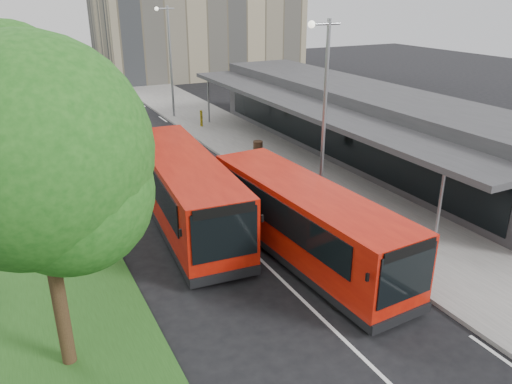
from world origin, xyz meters
TOP-DOWN VIEW (x-y plane):
  - ground at (0.00, 0.00)m, footprint 120.00×120.00m
  - pavement at (6.00, 20.00)m, footprint 5.00×80.00m
  - grass_verge at (-7.00, 20.00)m, footprint 5.00×80.00m
  - lane_centre_line at (0.00, 15.00)m, footprint 0.12×70.00m
  - kerb_dashes at (3.30, 19.00)m, footprint 0.12×56.00m
  - station_building at (10.86, 8.00)m, footprint 7.70×26.00m
  - tree_near at (-7.01, -2.95)m, footprint 5.26×5.26m
  - tree_mid at (-7.01, 9.05)m, footprint 5.04×5.04m
  - tree_far at (-7.01, 21.05)m, footprint 4.62×4.62m
  - lamp_post_near at (4.12, 2.00)m, footprint 1.44×0.28m
  - lamp_post_far at (4.12, 22.00)m, footprint 1.44×0.28m
  - bus_main at (1.50, -1.01)m, footprint 2.99×9.88m
  - bus_second at (-1.41, 3.65)m, footprint 3.51×10.60m
  - litter_bin at (5.21, 9.87)m, footprint 0.69×0.69m
  - bollard at (4.96, 18.15)m, footprint 0.21×0.21m
  - car_near at (1.63, 38.27)m, footprint 1.80×3.66m
  - car_far at (-0.99, 44.38)m, footprint 2.14×3.46m

SIDE VIEW (x-z plane):
  - ground at x=0.00m, z-range 0.00..0.00m
  - kerb_dashes at x=3.30m, z-range 0.00..0.01m
  - lane_centre_line at x=0.00m, z-range 0.00..0.01m
  - grass_verge at x=-7.00m, z-range 0.00..0.10m
  - pavement at x=6.00m, z-range 0.00..0.15m
  - car_far at x=-0.99m, z-range 0.00..1.08m
  - car_near at x=1.63m, z-range 0.00..1.20m
  - litter_bin at x=5.21m, z-range 0.15..1.14m
  - bollard at x=4.96m, z-range 0.15..1.29m
  - bus_main at x=1.50m, z-range 0.04..2.80m
  - bus_second at x=-1.41m, z-range 0.04..2.99m
  - station_building at x=10.86m, z-range 0.04..4.04m
  - lamp_post_near at x=4.12m, z-range 0.72..8.72m
  - lamp_post_far at x=4.12m, z-range 0.72..8.72m
  - tree_far at x=-7.01m, z-range 1.08..8.50m
  - tree_mid at x=-7.01m, z-range 1.18..9.29m
  - tree_near at x=-7.01m, z-range 1.23..9.69m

